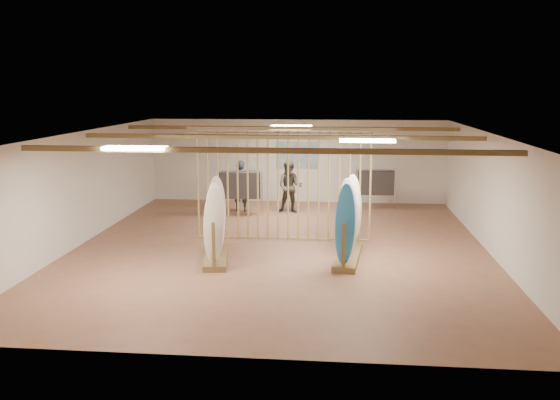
# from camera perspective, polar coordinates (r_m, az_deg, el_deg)

# --- Properties ---
(floor) EXTENTS (12.00, 12.00, 0.00)m
(floor) POSITION_cam_1_polar(r_m,az_deg,el_deg) (14.57, 0.00, -4.64)
(floor) COLOR #926147
(floor) RESTS_ON ground
(ceiling) EXTENTS (12.00, 12.00, 0.00)m
(ceiling) POSITION_cam_1_polar(r_m,az_deg,el_deg) (14.08, 0.00, 6.41)
(ceiling) COLOR gray
(ceiling) RESTS_ON ground
(wall_back) EXTENTS (12.00, 0.00, 12.00)m
(wall_back) POSITION_cam_1_polar(r_m,az_deg,el_deg) (20.17, 1.64, 3.77)
(wall_back) COLOR silver
(wall_back) RESTS_ON ground
(wall_front) EXTENTS (12.00, 0.00, 12.00)m
(wall_front) POSITION_cam_1_polar(r_m,az_deg,el_deg) (8.46, -3.93, -6.33)
(wall_front) COLOR silver
(wall_front) RESTS_ON ground
(wall_left) EXTENTS (0.00, 12.00, 12.00)m
(wall_left) POSITION_cam_1_polar(r_m,az_deg,el_deg) (15.55, -18.67, 1.06)
(wall_left) COLOR silver
(wall_left) RESTS_ON ground
(wall_right) EXTENTS (0.00, 12.00, 12.00)m
(wall_right) POSITION_cam_1_polar(r_m,az_deg,el_deg) (14.65, 19.86, 0.41)
(wall_right) COLOR silver
(wall_right) RESTS_ON ground
(ceiling_slats) EXTENTS (9.50, 6.12, 0.10)m
(ceiling_slats) POSITION_cam_1_polar(r_m,az_deg,el_deg) (14.08, 0.00, 6.08)
(ceiling_slats) COLOR olive
(ceiling_slats) RESTS_ON ground
(light_panels) EXTENTS (1.20, 0.35, 0.06)m
(light_panels) POSITION_cam_1_polar(r_m,az_deg,el_deg) (14.08, 0.00, 6.16)
(light_panels) COLOR white
(light_panels) RESTS_ON ground
(bamboo_partition) EXTENTS (4.45, 0.05, 2.78)m
(bamboo_partition) POSITION_cam_1_polar(r_m,az_deg,el_deg) (15.04, 0.29, 1.32)
(bamboo_partition) COLOR tan
(bamboo_partition) RESTS_ON ground
(poster) EXTENTS (1.40, 0.03, 0.90)m
(poster) POSITION_cam_1_polar(r_m,az_deg,el_deg) (20.13, 1.64, 4.33)
(poster) COLOR #2E61A3
(poster) RESTS_ON ground
(rack_left) EXTENTS (0.80, 1.96, 1.81)m
(rack_left) POSITION_cam_1_polar(r_m,az_deg,el_deg) (13.50, -6.23, -3.25)
(rack_left) COLOR olive
(rack_left) RESTS_ON floor
(rack_right) EXTENTS (0.74, 2.30, 1.82)m
(rack_right) POSITION_cam_1_polar(r_m,az_deg,el_deg) (13.59, 6.60, -3.13)
(rack_right) COLOR olive
(rack_right) RESTS_ON floor
(clothing_rack_a) EXTENTS (1.33, 0.45, 1.43)m
(clothing_rack_a) POSITION_cam_1_polar(r_m,az_deg,el_deg) (18.10, -3.86, 1.42)
(clothing_rack_a) COLOR silver
(clothing_rack_a) RESTS_ON floor
(clothing_rack_b) EXTENTS (1.24, 0.36, 1.33)m
(clothing_rack_b) POSITION_cam_1_polar(r_m,az_deg,el_deg) (19.17, 9.19, 1.64)
(clothing_rack_b) COLOR silver
(clothing_rack_b) RESTS_ON floor
(shopper_a) EXTENTS (0.77, 0.62, 1.84)m
(shopper_a) POSITION_cam_1_polar(r_m,az_deg,el_deg) (18.73, -3.80, 1.71)
(shopper_a) COLOR #292B31
(shopper_a) RESTS_ON floor
(shopper_b) EXTENTS (0.94, 0.76, 1.85)m
(shopper_b) POSITION_cam_1_polar(r_m,az_deg,el_deg) (18.43, 0.96, 1.61)
(shopper_b) COLOR #332E27
(shopper_b) RESTS_ON floor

